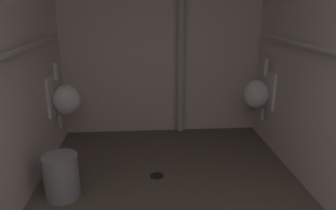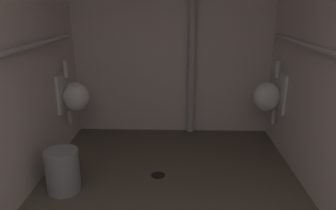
# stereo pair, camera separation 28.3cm
# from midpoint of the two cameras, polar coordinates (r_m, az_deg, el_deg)

# --- Properties ---
(wall_back) EXTENTS (2.65, 0.06, 2.50)m
(wall_back) POSITION_cam_midpoint_polar(r_m,az_deg,el_deg) (4.08, -3.26, 12.10)
(wall_back) COLOR silver
(wall_back) RESTS_ON ground
(urinal_left_mid) EXTENTS (0.32, 0.30, 0.76)m
(urinal_left_mid) POSITION_cam_midpoint_polar(r_m,az_deg,el_deg) (3.74, -20.24, 1.00)
(urinal_left_mid) COLOR white
(urinal_right_mid) EXTENTS (0.32, 0.30, 0.76)m
(urinal_right_mid) POSITION_cam_midpoint_polar(r_m,az_deg,el_deg) (3.85, 13.91, 2.03)
(urinal_right_mid) COLOR white
(standpipe_back_wall) EXTENTS (0.09, 0.09, 2.45)m
(standpipe_back_wall) POSITION_cam_midpoint_polar(r_m,az_deg,el_deg) (3.98, 0.32, 11.99)
(standpipe_back_wall) COLOR #B2B2B2
(standpipe_back_wall) RESTS_ON ground
(floor_drain) EXTENTS (0.14, 0.14, 0.01)m
(floor_drain) POSITION_cam_midpoint_polar(r_m,az_deg,el_deg) (3.26, -4.57, -12.63)
(floor_drain) COLOR black
(floor_drain) RESTS_ON ground
(waste_bin) EXTENTS (0.30, 0.30, 0.40)m
(waste_bin) POSITION_cam_midpoint_polar(r_m,az_deg,el_deg) (3.05, -21.23, -11.97)
(waste_bin) COLOR gray
(waste_bin) RESTS_ON ground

